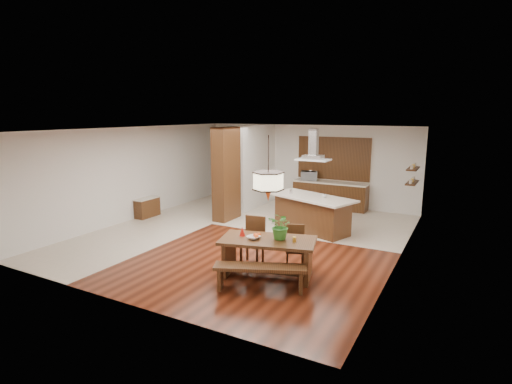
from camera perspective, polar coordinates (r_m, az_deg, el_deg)
The scene contains 25 objects.
room_shell at distance 10.64m, azimuth -1.43°, elevation 4.44°, with size 9.00×9.04×2.92m.
tile_hallway at distance 12.61m, azimuth -12.32°, elevation -4.27°, with size 2.50×9.00×0.01m, color beige.
tile_kitchen at distance 12.77m, azimuth 9.14°, elevation -3.96°, with size 5.50×4.00×0.01m, color beige.
soffit_band at distance 10.57m, azimuth -1.45°, elevation 8.88°, with size 8.00×9.00×0.02m, color #432410.
partition_pier at distance 12.46m, azimuth -4.26°, elevation 2.57°, with size 0.45×1.00×2.90m, color #321D0E.
partition_stub at distance 14.25m, azimuth 0.30°, elevation 3.69°, with size 0.18×2.40×2.90m, color silver.
hallway_console at distance 13.37m, azimuth -15.27°, elevation -2.16°, with size 0.37×0.88×0.63m, color #321D0E.
hallway_doorway at distance 15.89m, azimuth -1.98°, elevation 3.01°, with size 1.10×0.20×2.10m, color #321D0E.
rear_counter at distance 14.31m, azimuth 10.52°, elevation -0.42°, with size 2.60×0.62×0.95m.
kitchen_window at distance 14.36m, azimuth 11.02°, elevation 4.75°, with size 2.60×0.08×1.50m, color brown.
shelf_lower at distance 12.00m, azimuth 21.40°, elevation 1.25°, with size 0.26×0.90×0.04m, color #321D0E.
shelf_upper at distance 11.94m, azimuth 21.53°, elevation 3.14°, with size 0.26×0.90×0.04m, color #321D0E.
dining_table at distance 8.24m, azimuth 1.70°, elevation -8.13°, with size 2.10×1.42×0.80m.
dining_bench at distance 7.73m, azimuth 0.60°, elevation -12.18°, with size 1.75×0.38×0.49m, color #321D0E, non-canonical shape.
dining_chair_left at distance 8.90m, azimuth -0.56°, elevation -7.04°, with size 0.47×0.47×1.06m, color #321D0E, non-canonical shape.
dining_chair_right at distance 8.75m, azimuth 5.61°, elevation -7.87°, with size 0.41×0.41×0.93m, color #321D0E, non-canonical shape.
pendant_lantern at distance 7.84m, azimuth 1.77°, elevation 3.37°, with size 0.64×0.64×1.31m, color #FAEFBF, non-canonical shape.
foliage_plant at distance 8.08m, azimuth 3.62°, elevation -4.86°, with size 0.50×0.44×0.56m, color #327828.
fruit_bowl at distance 8.16m, azimuth -0.36°, elevation -6.52°, with size 0.26×0.26×0.06m, color beige.
napkin_cone at distance 8.35m, azimuth -1.97°, elevation -5.64°, with size 0.12×0.12×0.19m, color red.
gold_ornament at distance 8.00m, azimuth 5.49°, elevation -6.76°, with size 0.07×0.07×0.10m, color gold.
kitchen_island at distance 11.43m, azimuth 7.94°, elevation -3.02°, with size 2.70×1.86×1.02m.
range_hood at distance 11.13m, azimuth 8.22°, elevation 6.72°, with size 0.90×0.55×0.87m, color silver, non-canonical shape.
island_cup at distance 11.14m, azimuth 9.70°, elevation -0.57°, with size 0.12×0.12×0.09m, color silver.
microwave at distance 14.42m, azimuth 7.59°, elevation 2.31°, with size 0.58×0.39×0.32m, color silver.
Camera 1 is at (5.25, -9.17, 3.32)m, focal length 28.00 mm.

